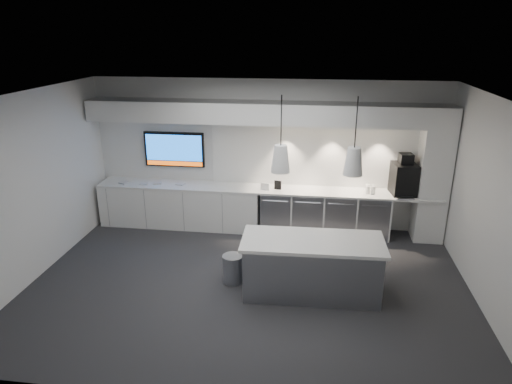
# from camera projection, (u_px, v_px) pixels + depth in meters

# --- Properties ---
(floor) EXTENTS (7.00, 7.00, 0.00)m
(floor) POSITION_uv_depth(u_px,v_px,m) (248.00, 284.00, 7.36)
(floor) COLOR #2D2D30
(floor) RESTS_ON ground
(ceiling) EXTENTS (7.00, 7.00, 0.00)m
(ceiling) POSITION_uv_depth(u_px,v_px,m) (247.00, 97.00, 6.35)
(ceiling) COLOR black
(ceiling) RESTS_ON wall_back
(wall_back) EXTENTS (7.00, 0.00, 7.00)m
(wall_back) POSITION_uv_depth(u_px,v_px,m) (266.00, 155.00, 9.19)
(wall_back) COLOR white
(wall_back) RESTS_ON floor
(wall_front) EXTENTS (7.00, 0.00, 7.00)m
(wall_front) POSITION_uv_depth(u_px,v_px,m) (209.00, 284.00, 4.52)
(wall_front) COLOR white
(wall_front) RESTS_ON floor
(wall_left) EXTENTS (0.00, 7.00, 7.00)m
(wall_left) POSITION_uv_depth(u_px,v_px,m) (32.00, 187.00, 7.30)
(wall_left) COLOR white
(wall_left) RESTS_ON floor
(wall_right) EXTENTS (0.00, 7.00, 7.00)m
(wall_right) POSITION_uv_depth(u_px,v_px,m) (493.00, 209.00, 6.41)
(wall_right) COLOR white
(wall_right) RESTS_ON floor
(back_counter) EXTENTS (6.80, 0.65, 0.04)m
(back_counter) POSITION_uv_depth(u_px,v_px,m) (264.00, 189.00, 9.10)
(back_counter) COLOR white
(back_counter) RESTS_ON left_base_cabinets
(left_base_cabinets) EXTENTS (3.30, 0.63, 0.86)m
(left_base_cabinets) POSITION_uv_depth(u_px,v_px,m) (181.00, 206.00, 9.47)
(left_base_cabinets) COLOR white
(left_base_cabinets) RESTS_ON floor
(fridge_unit_a) EXTENTS (0.60, 0.61, 0.85)m
(fridge_unit_a) POSITION_uv_depth(u_px,v_px,m) (276.00, 211.00, 9.22)
(fridge_unit_a) COLOR #9C9FA4
(fridge_unit_a) RESTS_ON floor
(fridge_unit_b) EXTENTS (0.60, 0.61, 0.85)m
(fridge_unit_b) POSITION_uv_depth(u_px,v_px,m) (308.00, 212.00, 9.14)
(fridge_unit_b) COLOR #9C9FA4
(fridge_unit_b) RESTS_ON floor
(fridge_unit_c) EXTENTS (0.60, 0.61, 0.85)m
(fridge_unit_c) POSITION_uv_depth(u_px,v_px,m) (340.00, 214.00, 9.06)
(fridge_unit_c) COLOR #9C9FA4
(fridge_unit_c) RESTS_ON floor
(fridge_unit_d) EXTENTS (0.60, 0.61, 0.85)m
(fridge_unit_d) POSITION_uv_depth(u_px,v_px,m) (372.00, 216.00, 8.98)
(fridge_unit_d) COLOR #9C9FA4
(fridge_unit_d) RESTS_ON floor
(backsplash) EXTENTS (4.60, 0.03, 1.30)m
(backsplash) POSITION_uv_depth(u_px,v_px,m) (327.00, 155.00, 9.00)
(backsplash) COLOR white
(backsplash) RESTS_ON wall_back
(soffit) EXTENTS (6.90, 0.60, 0.40)m
(soffit) POSITION_uv_depth(u_px,v_px,m) (265.00, 113.00, 8.61)
(soffit) COLOR white
(soffit) RESTS_ON wall_back
(column) EXTENTS (0.55, 0.55, 2.60)m
(column) POSITION_uv_depth(u_px,v_px,m) (433.00, 175.00, 8.57)
(column) COLOR white
(column) RESTS_ON floor
(wall_tv) EXTENTS (1.25, 0.07, 0.72)m
(wall_tv) POSITION_uv_depth(u_px,v_px,m) (174.00, 149.00, 9.36)
(wall_tv) COLOR black
(wall_tv) RESTS_ON wall_back
(island) EXTENTS (2.17, 0.98, 0.91)m
(island) POSITION_uv_depth(u_px,v_px,m) (312.00, 267.00, 6.98)
(island) COLOR #9C9FA4
(island) RESTS_ON floor
(bin) EXTENTS (0.43, 0.43, 0.46)m
(bin) POSITION_uv_depth(u_px,v_px,m) (233.00, 269.00, 7.38)
(bin) COLOR #9C9FA4
(bin) RESTS_ON floor
(coffee_machine) EXTENTS (0.49, 0.66, 0.80)m
(coffee_machine) POSITION_uv_depth(u_px,v_px,m) (404.00, 178.00, 8.67)
(coffee_machine) COLOR black
(coffee_machine) RESTS_ON back_counter
(sign_black) EXTENTS (0.14, 0.05, 0.18)m
(sign_black) POSITION_uv_depth(u_px,v_px,m) (278.00, 185.00, 8.99)
(sign_black) COLOR black
(sign_black) RESTS_ON back_counter
(sign_white) EXTENTS (0.18, 0.07, 0.14)m
(sign_white) POSITION_uv_depth(u_px,v_px,m) (265.00, 186.00, 8.96)
(sign_white) COLOR white
(sign_white) RESTS_ON back_counter
(cup_cluster) EXTENTS (0.18, 0.18, 0.15)m
(cup_cluster) POSITION_uv_depth(u_px,v_px,m) (370.00, 189.00, 8.79)
(cup_cluster) COLOR white
(cup_cluster) RESTS_ON back_counter
(tray_a) EXTENTS (0.20, 0.20, 0.02)m
(tray_a) POSITION_uv_depth(u_px,v_px,m) (124.00, 182.00, 9.38)
(tray_a) COLOR #BABABA
(tray_a) RESTS_ON back_counter
(tray_b) EXTENTS (0.19, 0.19, 0.02)m
(tray_b) POSITION_uv_depth(u_px,v_px,m) (144.00, 184.00, 9.31)
(tray_b) COLOR #BABABA
(tray_b) RESTS_ON back_counter
(tray_c) EXTENTS (0.20, 0.20, 0.02)m
(tray_c) POSITION_uv_depth(u_px,v_px,m) (158.00, 183.00, 9.35)
(tray_c) COLOR #BABABA
(tray_c) RESTS_ON back_counter
(tray_d) EXTENTS (0.18, 0.18, 0.02)m
(tray_d) POSITION_uv_depth(u_px,v_px,m) (180.00, 184.00, 9.30)
(tray_d) COLOR #BABABA
(tray_d) RESTS_ON back_counter
(pendant_left) EXTENTS (0.28, 0.28, 1.09)m
(pendant_left) POSITION_uv_depth(u_px,v_px,m) (281.00, 158.00, 6.48)
(pendant_left) COLOR white
(pendant_left) RESTS_ON ceiling
(pendant_right) EXTENTS (0.28, 0.28, 1.09)m
(pendant_right) POSITION_uv_depth(u_px,v_px,m) (353.00, 161.00, 6.35)
(pendant_right) COLOR white
(pendant_right) RESTS_ON ceiling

